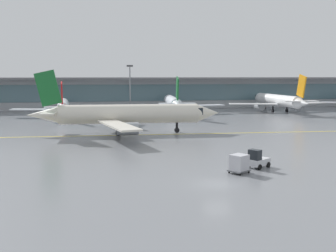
{
  "coord_description": "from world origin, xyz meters",
  "views": [
    {
      "loc": [
        -11.02,
        -34.73,
        10.05
      ],
      "look_at": [
        -1.01,
        20.12,
        3.0
      ],
      "focal_mm": 42.46,
      "sensor_mm": 36.0,
      "label": 1
    }
  ],
  "objects_px": {
    "gate_airplane_4": "(278,101)",
    "cargo_dolly_lead": "(239,163)",
    "baggage_tug": "(257,160)",
    "gate_airplane_3": "(173,103)",
    "apron_light_mast_1": "(130,86)",
    "gate_airplane_2": "(63,106)",
    "taxiing_regional_jet": "(127,115)"
  },
  "relations": [
    {
      "from": "gate_airplane_4",
      "to": "apron_light_mast_1",
      "type": "xyz_separation_m",
      "value": [
        -40.79,
        11.0,
        4.13
      ]
    },
    {
      "from": "taxiing_regional_jet",
      "to": "cargo_dolly_lead",
      "type": "distance_m",
      "value": 32.27
    },
    {
      "from": "gate_airplane_2",
      "to": "apron_light_mast_1",
      "type": "height_order",
      "value": "apron_light_mast_1"
    },
    {
      "from": "taxiing_regional_jet",
      "to": "apron_light_mast_1",
      "type": "relative_size",
      "value": 2.55
    },
    {
      "from": "gate_airplane_3",
      "to": "cargo_dolly_lead",
      "type": "bearing_deg",
      "value": -179.44
    },
    {
      "from": "gate_airplane_4",
      "to": "baggage_tug",
      "type": "height_order",
      "value": "gate_airplane_4"
    },
    {
      "from": "gate_airplane_4",
      "to": "cargo_dolly_lead",
      "type": "distance_m",
      "value": 75.63
    },
    {
      "from": "gate_airplane_2",
      "to": "cargo_dolly_lead",
      "type": "bearing_deg",
      "value": -163.95
    },
    {
      "from": "gate_airplane_2",
      "to": "gate_airplane_3",
      "type": "bearing_deg",
      "value": -88.43
    },
    {
      "from": "gate_airplane_4",
      "to": "cargo_dolly_lead",
      "type": "relative_size",
      "value": 11.97
    },
    {
      "from": "baggage_tug",
      "to": "gate_airplane_3",
      "type": "bearing_deg",
      "value": 53.93
    },
    {
      "from": "gate_airplane_3",
      "to": "apron_light_mast_1",
      "type": "xyz_separation_m",
      "value": [
        -10.32,
        11.8,
        4.29
      ]
    },
    {
      "from": "gate_airplane_2",
      "to": "baggage_tug",
      "type": "distance_m",
      "value": 66.23
    },
    {
      "from": "gate_airplane_4",
      "to": "baggage_tug",
      "type": "bearing_deg",
      "value": 151.53
    },
    {
      "from": "gate_airplane_4",
      "to": "apron_light_mast_1",
      "type": "height_order",
      "value": "apron_light_mast_1"
    },
    {
      "from": "gate_airplane_3",
      "to": "gate_airplane_4",
      "type": "xyz_separation_m",
      "value": [
        30.47,
        0.8,
        0.16
      ]
    },
    {
      "from": "gate_airplane_2",
      "to": "apron_light_mast_1",
      "type": "bearing_deg",
      "value": -54.89
    },
    {
      "from": "gate_airplane_2",
      "to": "cargo_dolly_lead",
      "type": "relative_size",
      "value": 10.18
    },
    {
      "from": "gate_airplane_3",
      "to": "taxiing_regional_jet",
      "type": "relative_size",
      "value": 0.89
    },
    {
      "from": "baggage_tug",
      "to": "cargo_dolly_lead",
      "type": "height_order",
      "value": "baggage_tug"
    },
    {
      "from": "taxiing_regional_jet",
      "to": "gate_airplane_4",
      "type": "bearing_deg",
      "value": 41.04
    },
    {
      "from": "gate_airplane_2",
      "to": "cargo_dolly_lead",
      "type": "xyz_separation_m",
      "value": [
        22.53,
        -63.02,
        -1.61
      ]
    },
    {
      "from": "gate_airplane_3",
      "to": "cargo_dolly_lead",
      "type": "xyz_separation_m",
      "value": [
        -5.7,
        -65.58,
        -1.93
      ]
    },
    {
      "from": "gate_airplane_3",
      "to": "cargo_dolly_lead",
      "type": "height_order",
      "value": "gate_airplane_3"
    },
    {
      "from": "gate_airplane_2",
      "to": "baggage_tug",
      "type": "height_order",
      "value": "gate_airplane_2"
    },
    {
      "from": "gate_airplane_2",
      "to": "gate_airplane_4",
      "type": "xyz_separation_m",
      "value": [
        58.7,
        3.36,
        0.48
      ]
    },
    {
      "from": "apron_light_mast_1",
      "to": "gate_airplane_2",
      "type": "bearing_deg",
      "value": -141.27
    },
    {
      "from": "gate_airplane_4",
      "to": "cargo_dolly_lead",
      "type": "xyz_separation_m",
      "value": [
        -36.17,
        -66.38,
        -2.09
      ]
    },
    {
      "from": "cargo_dolly_lead",
      "to": "gate_airplane_4",
      "type": "bearing_deg",
      "value": 27.94
    },
    {
      "from": "taxiing_regional_jet",
      "to": "baggage_tug",
      "type": "xyz_separation_m",
      "value": [
        12.04,
        -28.98,
        -2.44
      ]
    },
    {
      "from": "baggage_tug",
      "to": "cargo_dolly_lead",
      "type": "distance_m",
      "value": 3.37
    },
    {
      "from": "baggage_tug",
      "to": "apron_light_mast_1",
      "type": "height_order",
      "value": "apron_light_mast_1"
    }
  ]
}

